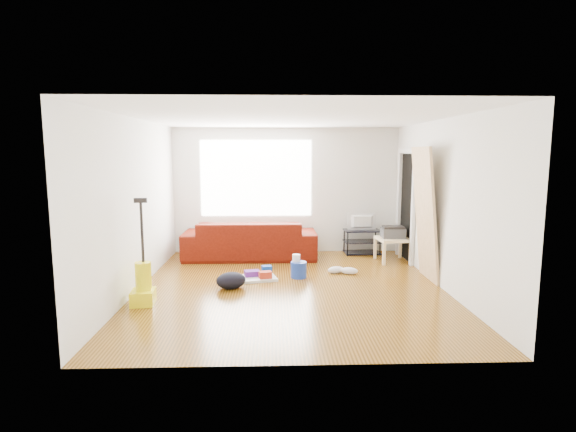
{
  "coord_description": "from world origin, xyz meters",
  "views": [
    {
      "loc": [
        -0.26,
        -6.52,
        2.0
      ],
      "look_at": [
        -0.02,
        0.6,
        1.0
      ],
      "focal_mm": 28.0,
      "sensor_mm": 36.0,
      "label": 1
    }
  ],
  "objects_px": {
    "side_table": "(393,241)",
    "vacuum": "(143,284)",
    "sofa": "(250,258)",
    "bucket": "(299,277)",
    "tv_stand": "(362,241)",
    "backpack": "(231,288)",
    "cleaning_tray": "(260,275)"
  },
  "relations": [
    {
      "from": "backpack",
      "to": "tv_stand",
      "type": "bearing_deg",
      "value": 21.2
    },
    {
      "from": "sofa",
      "to": "vacuum",
      "type": "bearing_deg",
      "value": 63.59
    },
    {
      "from": "sofa",
      "to": "backpack",
      "type": "xyz_separation_m",
      "value": [
        -0.19,
        -1.98,
        0.0
      ]
    },
    {
      "from": "tv_stand",
      "to": "side_table",
      "type": "height_order",
      "value": "tv_stand"
    },
    {
      "from": "cleaning_tray",
      "to": "backpack",
      "type": "distance_m",
      "value": 0.64
    },
    {
      "from": "bucket",
      "to": "cleaning_tray",
      "type": "height_order",
      "value": "cleaning_tray"
    },
    {
      "from": "sofa",
      "to": "bucket",
      "type": "distance_m",
      "value": 1.65
    },
    {
      "from": "tv_stand",
      "to": "bucket",
      "type": "relative_size",
      "value": 2.81
    },
    {
      "from": "side_table",
      "to": "sofa",
      "type": "bearing_deg",
      "value": 171.84
    },
    {
      "from": "backpack",
      "to": "vacuum",
      "type": "relative_size",
      "value": 0.31
    },
    {
      "from": "side_table",
      "to": "backpack",
      "type": "xyz_separation_m",
      "value": [
        -2.84,
        -1.6,
        -0.38
      ]
    },
    {
      "from": "sofa",
      "to": "bucket",
      "type": "bearing_deg",
      "value": 121.08
    },
    {
      "from": "cleaning_tray",
      "to": "backpack",
      "type": "xyz_separation_m",
      "value": [
        -0.41,
        -0.49,
        -0.06
      ]
    },
    {
      "from": "side_table",
      "to": "vacuum",
      "type": "distance_m",
      "value": 4.54
    },
    {
      "from": "cleaning_tray",
      "to": "vacuum",
      "type": "xyz_separation_m",
      "value": [
        -1.52,
        -1.13,
        0.2
      ]
    },
    {
      "from": "backpack",
      "to": "cleaning_tray",
      "type": "bearing_deg",
      "value": 28.22
    },
    {
      "from": "side_table",
      "to": "bucket",
      "type": "height_order",
      "value": "side_table"
    },
    {
      "from": "side_table",
      "to": "cleaning_tray",
      "type": "bearing_deg",
      "value": -155.6
    },
    {
      "from": "cleaning_tray",
      "to": "side_table",
      "type": "bearing_deg",
      "value": 24.4
    },
    {
      "from": "vacuum",
      "to": "cleaning_tray",
      "type": "bearing_deg",
      "value": 30.99
    },
    {
      "from": "tv_stand",
      "to": "bucket",
      "type": "distance_m",
      "value": 2.18
    },
    {
      "from": "sofa",
      "to": "bucket",
      "type": "xyz_separation_m",
      "value": [
        0.85,
        -1.41,
        0.0
      ]
    },
    {
      "from": "sofa",
      "to": "vacuum",
      "type": "distance_m",
      "value": 2.93
    },
    {
      "from": "backpack",
      "to": "vacuum",
      "type": "distance_m",
      "value": 1.3
    },
    {
      "from": "side_table",
      "to": "vacuum",
      "type": "bearing_deg",
      "value": -150.55
    },
    {
      "from": "side_table",
      "to": "backpack",
      "type": "relative_size",
      "value": 1.35
    },
    {
      "from": "side_table",
      "to": "bucket",
      "type": "bearing_deg",
      "value": -150.23
    },
    {
      "from": "sofa",
      "to": "side_table",
      "type": "relative_size",
      "value": 4.19
    },
    {
      "from": "sofa",
      "to": "cleaning_tray",
      "type": "bearing_deg",
      "value": 98.48
    },
    {
      "from": "backpack",
      "to": "vacuum",
      "type": "bearing_deg",
      "value": -172.06
    },
    {
      "from": "sofa",
      "to": "backpack",
      "type": "bearing_deg",
      "value": 84.52
    },
    {
      "from": "tv_stand",
      "to": "vacuum",
      "type": "bearing_deg",
      "value": -143.3
    }
  ]
}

